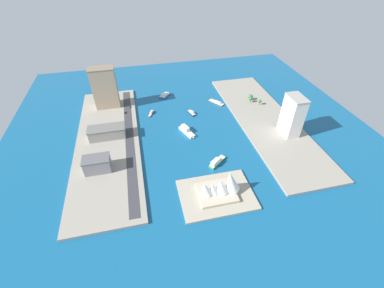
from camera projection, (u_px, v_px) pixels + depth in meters
ground_plane at (191, 131)px, 313.17m from camera, size 440.00×440.00×0.00m
quay_west at (265, 120)px, 329.53m from camera, size 70.00×240.00×2.59m
quay_east at (108, 141)px, 295.17m from camera, size 70.00×240.00×2.59m
peninsula_point at (216, 194)px, 234.64m from camera, size 66.88×48.88×2.00m
road_strip at (129, 137)px, 298.65m from camera, size 9.67×228.00×0.15m
catamaran_blue at (165, 95)px, 380.55m from camera, size 19.06×19.93×3.99m
ferry_white_commuter at (186, 131)px, 308.69m from camera, size 16.30×27.75×7.80m
tugboat_red at (151, 113)px, 341.46m from camera, size 9.71×16.08×4.03m
barge_flat_brown at (217, 102)px, 364.74m from camera, size 19.63×24.10×2.75m
ferry_green_doubledeck at (217, 162)px, 266.35m from camera, size 22.12×19.09×6.63m
patrol_launch_navy at (192, 113)px, 342.43m from camera, size 9.24×16.39×4.21m
apartment_midrise_tan at (105, 88)px, 336.49m from camera, size 32.25×17.47×54.65m
carpark_squat_concrete at (107, 132)px, 295.29m from camera, size 41.89×18.02×13.29m
warehouse_low_gray at (97, 164)px, 252.24m from camera, size 26.21×16.02×15.61m
hotel_broad_white at (292, 116)px, 291.05m from camera, size 16.25×26.20×47.48m
hatchback_blue at (130, 107)px, 350.41m from camera, size 1.97×4.30×1.51m
suv_black at (125, 112)px, 339.26m from camera, size 1.96×4.79×1.57m
traffic_light_waterfront at (134, 133)px, 298.48m from camera, size 0.36×0.36×6.50m
opera_landmark at (221, 186)px, 228.91m from camera, size 38.78×28.84×26.02m
park_tree_cluster at (252, 98)px, 359.98m from camera, size 14.62×21.32×8.30m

